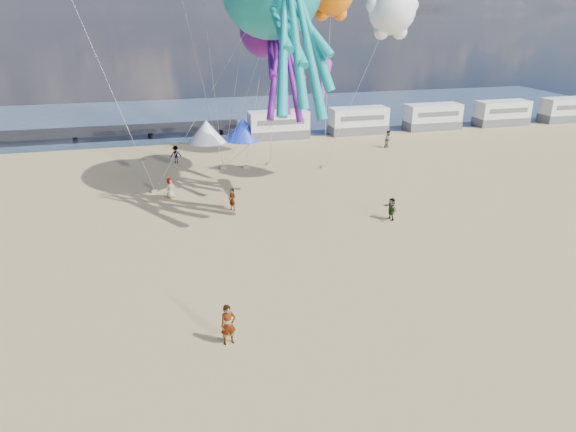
# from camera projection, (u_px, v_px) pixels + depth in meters

# --- Properties ---
(ground) EXTENTS (120.00, 120.00, 0.00)m
(ground) POSITION_uv_depth(u_px,v_px,m) (362.00, 373.00, 20.36)
(ground) COLOR tan
(ground) RESTS_ON ground
(water) EXTENTS (120.00, 120.00, 0.00)m
(water) POSITION_uv_depth(u_px,v_px,m) (211.00, 116.00, 69.81)
(water) COLOR #354865
(water) RESTS_ON ground
(motorhome_0) EXTENTS (6.60, 2.50, 3.00)m
(motorhome_0) POSITION_uv_depth(u_px,v_px,m) (279.00, 125.00, 57.14)
(motorhome_0) COLOR silver
(motorhome_0) RESTS_ON ground
(motorhome_1) EXTENTS (6.60, 2.50, 3.00)m
(motorhome_1) POSITION_uv_depth(u_px,v_px,m) (358.00, 121.00, 59.30)
(motorhome_1) COLOR silver
(motorhome_1) RESTS_ON ground
(motorhome_2) EXTENTS (6.60, 2.50, 3.00)m
(motorhome_2) POSITION_uv_depth(u_px,v_px,m) (433.00, 117.00, 61.45)
(motorhome_2) COLOR silver
(motorhome_2) RESTS_ON ground
(motorhome_3) EXTENTS (6.60, 2.50, 3.00)m
(motorhome_3) POSITION_uv_depth(u_px,v_px,m) (502.00, 113.00, 63.61)
(motorhome_3) COLOR silver
(motorhome_3) RESTS_ON ground
(motorhome_4) EXTENTS (6.60, 2.50, 3.00)m
(motorhome_4) POSITION_uv_depth(u_px,v_px,m) (567.00, 110.00, 65.77)
(motorhome_4) COLOR silver
(motorhome_4) RESTS_ON ground
(tent_white) EXTENTS (4.00, 4.00, 2.40)m
(tent_white) POSITION_uv_depth(u_px,v_px,m) (207.00, 131.00, 55.43)
(tent_white) COLOR white
(tent_white) RESTS_ON ground
(tent_blue) EXTENTS (4.00, 4.00, 2.40)m
(tent_blue) POSITION_uv_depth(u_px,v_px,m) (243.00, 129.00, 56.34)
(tent_blue) COLOR #1933CC
(tent_blue) RESTS_ON ground
(standing_person) EXTENTS (0.74, 0.55, 1.87)m
(standing_person) POSITION_uv_depth(u_px,v_px,m) (228.00, 325.00, 21.89)
(standing_person) COLOR tan
(standing_person) RESTS_ON ground
(beachgoer_0) EXTENTS (0.68, 0.68, 1.59)m
(beachgoer_0) POSITION_uv_depth(u_px,v_px,m) (170.00, 188.00, 39.13)
(beachgoer_0) COLOR #7F6659
(beachgoer_0) RESTS_ON ground
(beachgoer_1) EXTENTS (1.04, 0.94, 1.79)m
(beachgoer_1) POSITION_uv_depth(u_px,v_px,m) (388.00, 139.00, 53.38)
(beachgoer_1) COLOR #7F6659
(beachgoer_1) RESTS_ON ground
(beachgoer_2) EXTENTS (0.82, 0.65, 1.65)m
(beachgoer_2) POSITION_uv_depth(u_px,v_px,m) (176.00, 154.00, 48.01)
(beachgoer_2) COLOR #7F6659
(beachgoer_2) RESTS_ON ground
(beachgoer_4) EXTENTS (0.52, 0.96, 1.55)m
(beachgoer_4) POSITION_uv_depth(u_px,v_px,m) (391.00, 209.00, 35.03)
(beachgoer_4) COLOR #7F6659
(beachgoer_4) RESTS_ON ground
(beachgoer_5) EXTENTS (1.30, 1.51, 1.65)m
(beachgoer_5) POSITION_uv_depth(u_px,v_px,m) (232.00, 200.00, 36.59)
(beachgoer_5) COLOR #7F6659
(beachgoer_5) RESTS_ON ground
(sandbag_a) EXTENTS (0.50, 0.35, 0.22)m
(sandbag_a) POSITION_uv_depth(u_px,v_px,m) (155.00, 191.00, 40.50)
(sandbag_a) COLOR gray
(sandbag_a) RESTS_ON ground
(sandbag_b) EXTENTS (0.50, 0.35, 0.22)m
(sandbag_b) POSITION_uv_depth(u_px,v_px,m) (246.00, 167.00, 46.74)
(sandbag_b) COLOR gray
(sandbag_b) RESTS_ON ground
(sandbag_c) EXTENTS (0.50, 0.35, 0.22)m
(sandbag_c) POSITION_uv_depth(u_px,v_px,m) (324.00, 167.00, 46.81)
(sandbag_c) COLOR gray
(sandbag_c) RESTS_ON ground
(sandbag_d) EXTENTS (0.50, 0.35, 0.22)m
(sandbag_d) POSITION_uv_depth(u_px,v_px,m) (270.00, 163.00, 47.80)
(sandbag_d) COLOR gray
(sandbag_d) RESTS_ON ground
(sandbag_e) EXTENTS (0.50, 0.35, 0.22)m
(sandbag_e) POSITION_uv_depth(u_px,v_px,m) (223.00, 168.00, 46.54)
(sandbag_e) COLOR gray
(sandbag_e) RESTS_ON ground
(kite_octopus_purple) EXTENTS (6.24, 10.03, 10.65)m
(kite_octopus_purple) POSITION_uv_depth(u_px,v_px,m) (267.00, 31.00, 40.41)
(kite_octopus_purple) COLOR #5E0F81
(kite_panda) EXTENTS (4.32, 4.09, 5.80)m
(kite_panda) POSITION_uv_depth(u_px,v_px,m) (392.00, 11.00, 36.97)
(kite_panda) COLOR white
(windsock_mid) EXTENTS (3.56, 6.64, 6.78)m
(windsock_mid) POSITION_uv_depth(u_px,v_px,m) (278.00, 51.00, 39.73)
(windsock_mid) COLOR red
(windsock_right) EXTENTS (2.55, 4.52, 4.52)m
(windsock_right) POSITION_uv_depth(u_px,v_px,m) (323.00, 82.00, 35.74)
(windsock_right) COLOR red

